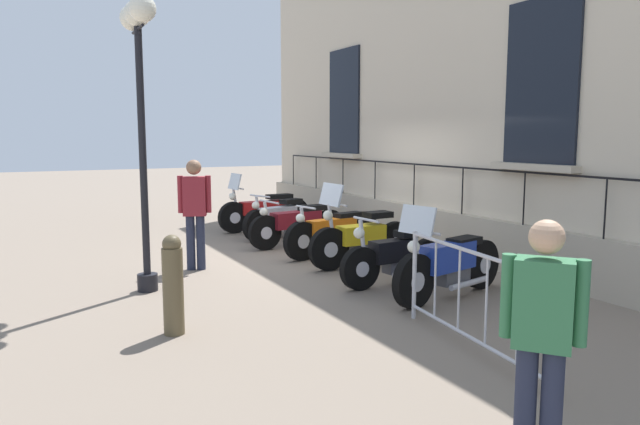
{
  "coord_description": "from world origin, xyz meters",
  "views": [
    {
      "loc": [
        4.94,
        9.31,
        2.17
      ],
      "look_at": [
        0.15,
        0.0,
        0.8
      ],
      "focal_mm": 33.3,
      "sensor_mm": 36.0,
      "label": 1
    }
  ],
  "objects_px": {
    "motorcycle_red": "(264,211)",
    "motorcycle_silver": "(281,219)",
    "bollard": "(173,284)",
    "pedestrian_walking": "(542,331)",
    "pedestrian_standing": "(195,207)",
    "motorcycle_black": "(394,258)",
    "lamppost": "(140,72)",
    "motorcycle_orange": "(334,233)",
    "motorcycle_yellow": "(362,239)",
    "crowd_barrier": "(472,297)",
    "motorcycle_blue": "(449,265)",
    "motorcycle_maroon": "(298,224)"
  },
  "relations": [
    {
      "from": "motorcycle_red",
      "to": "motorcycle_silver",
      "type": "xyz_separation_m",
      "value": [
        0.05,
        1.04,
        -0.03
      ]
    },
    {
      "from": "bollard",
      "to": "pedestrian_walking",
      "type": "distance_m",
      "value": 4.03
    },
    {
      "from": "pedestrian_standing",
      "to": "pedestrian_walking",
      "type": "height_order",
      "value": "pedestrian_standing"
    },
    {
      "from": "pedestrian_standing",
      "to": "pedestrian_walking",
      "type": "xyz_separation_m",
      "value": [
        -0.41,
        6.71,
        -0.09
      ]
    },
    {
      "from": "motorcycle_red",
      "to": "pedestrian_standing",
      "type": "height_order",
      "value": "pedestrian_standing"
    },
    {
      "from": "motorcycle_black",
      "to": "lamppost",
      "type": "height_order",
      "value": "lamppost"
    },
    {
      "from": "motorcycle_orange",
      "to": "pedestrian_walking",
      "type": "height_order",
      "value": "pedestrian_walking"
    },
    {
      "from": "motorcycle_yellow",
      "to": "lamppost",
      "type": "height_order",
      "value": "lamppost"
    },
    {
      "from": "crowd_barrier",
      "to": "motorcycle_yellow",
      "type": "bearing_deg",
      "value": -105.61
    },
    {
      "from": "motorcycle_red",
      "to": "motorcycle_blue",
      "type": "xyz_separation_m",
      "value": [
        -0.05,
        6.45,
        0.02
      ]
    },
    {
      "from": "crowd_barrier",
      "to": "bollard",
      "type": "xyz_separation_m",
      "value": [
        2.52,
        -1.92,
        -0.01
      ]
    },
    {
      "from": "motorcycle_orange",
      "to": "bollard",
      "type": "bearing_deg",
      "value": 39.41
    },
    {
      "from": "motorcycle_maroon",
      "to": "motorcycle_yellow",
      "type": "xyz_separation_m",
      "value": [
        -0.18,
        2.13,
        0.02
      ]
    },
    {
      "from": "motorcycle_maroon",
      "to": "motorcycle_red",
      "type": "bearing_deg",
      "value": -93.85
    },
    {
      "from": "pedestrian_standing",
      "to": "motorcycle_silver",
      "type": "bearing_deg",
      "value": -138.2
    },
    {
      "from": "bollard",
      "to": "pedestrian_standing",
      "type": "distance_m",
      "value": 3.21
    },
    {
      "from": "crowd_barrier",
      "to": "pedestrian_standing",
      "type": "xyz_separation_m",
      "value": [
        1.44,
        -4.9,
        0.45
      ]
    },
    {
      "from": "motorcycle_red",
      "to": "motorcycle_orange",
      "type": "xyz_separation_m",
      "value": [
        -0.04,
        3.25,
        -0.02
      ]
    },
    {
      "from": "motorcycle_red",
      "to": "motorcycle_blue",
      "type": "bearing_deg",
      "value": 90.43
    },
    {
      "from": "motorcycle_red",
      "to": "lamppost",
      "type": "distance_m",
      "value": 6.03
    },
    {
      "from": "motorcycle_maroon",
      "to": "motorcycle_blue",
      "type": "bearing_deg",
      "value": 92.53
    },
    {
      "from": "motorcycle_orange",
      "to": "bollard",
      "type": "distance_m",
      "value": 4.67
    },
    {
      "from": "motorcycle_maroon",
      "to": "bollard",
      "type": "bearing_deg",
      "value": 50.07
    },
    {
      "from": "motorcycle_orange",
      "to": "motorcycle_black",
      "type": "height_order",
      "value": "motorcycle_black"
    },
    {
      "from": "pedestrian_walking",
      "to": "motorcycle_red",
      "type": "bearing_deg",
      "value": -101.84
    },
    {
      "from": "motorcycle_black",
      "to": "pedestrian_standing",
      "type": "bearing_deg",
      "value": -44.53
    },
    {
      "from": "bollard",
      "to": "pedestrian_standing",
      "type": "height_order",
      "value": "pedestrian_standing"
    },
    {
      "from": "motorcycle_silver",
      "to": "motorcycle_red",
      "type": "bearing_deg",
      "value": -92.6
    },
    {
      "from": "bollard",
      "to": "motorcycle_blue",
      "type": "bearing_deg",
      "value": 176.26
    },
    {
      "from": "motorcycle_silver",
      "to": "motorcycle_blue",
      "type": "height_order",
      "value": "motorcycle_blue"
    },
    {
      "from": "motorcycle_maroon",
      "to": "pedestrian_standing",
      "type": "height_order",
      "value": "pedestrian_standing"
    },
    {
      "from": "bollard",
      "to": "pedestrian_standing",
      "type": "bearing_deg",
      "value": -109.81
    },
    {
      "from": "motorcycle_maroon",
      "to": "pedestrian_standing",
      "type": "xyz_separation_m",
      "value": [
        2.35,
        1.1,
        0.59
      ]
    },
    {
      "from": "lamppost",
      "to": "bollard",
      "type": "relative_size",
      "value": 3.56
    },
    {
      "from": "pedestrian_walking",
      "to": "pedestrian_standing",
      "type": "bearing_deg",
      "value": -86.53
    },
    {
      "from": "motorcycle_blue",
      "to": "pedestrian_standing",
      "type": "relative_size",
      "value": 1.21
    },
    {
      "from": "motorcycle_silver",
      "to": "motorcycle_black",
      "type": "distance_m",
      "value": 4.46
    },
    {
      "from": "motorcycle_black",
      "to": "pedestrian_walking",
      "type": "height_order",
      "value": "pedestrian_walking"
    },
    {
      "from": "motorcycle_red",
      "to": "motorcycle_blue",
      "type": "height_order",
      "value": "motorcycle_red"
    },
    {
      "from": "motorcycle_black",
      "to": "crowd_barrier",
      "type": "distance_m",
      "value": 2.78
    },
    {
      "from": "motorcycle_black",
      "to": "bollard",
      "type": "xyz_separation_m",
      "value": [
        3.39,
        0.71,
        0.16
      ]
    },
    {
      "from": "motorcycle_black",
      "to": "motorcycle_red",
      "type": "bearing_deg",
      "value": -91.86
    },
    {
      "from": "motorcycle_yellow",
      "to": "pedestrian_walking",
      "type": "distance_m",
      "value": 6.09
    },
    {
      "from": "motorcycle_red",
      "to": "motorcycle_yellow",
      "type": "relative_size",
      "value": 1.1
    },
    {
      "from": "motorcycle_orange",
      "to": "pedestrian_standing",
      "type": "height_order",
      "value": "pedestrian_standing"
    },
    {
      "from": "pedestrian_standing",
      "to": "motorcycle_orange",
      "type": "bearing_deg",
      "value": 179.44
    },
    {
      "from": "motorcycle_red",
      "to": "lamppost",
      "type": "height_order",
      "value": "lamppost"
    },
    {
      "from": "motorcycle_blue",
      "to": "pedestrian_standing",
      "type": "height_order",
      "value": "pedestrian_standing"
    },
    {
      "from": "motorcycle_maroon",
      "to": "pedestrian_standing",
      "type": "relative_size",
      "value": 1.21
    },
    {
      "from": "motorcycle_black",
      "to": "motorcycle_silver",
      "type": "bearing_deg",
      "value": -91.69
    }
  ]
}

